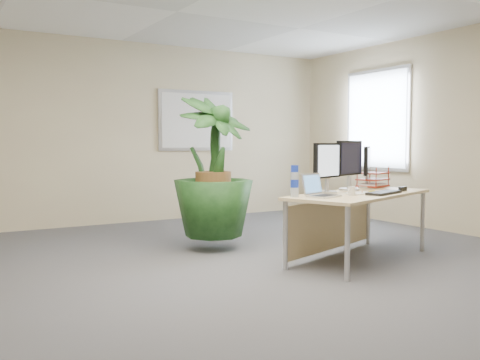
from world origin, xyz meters
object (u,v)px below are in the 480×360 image
monitor_right (350,162)px  laptop (319,191)px  desk (351,206)px  floor_plant (213,183)px  monitor_left (327,164)px

monitor_right → laptop: (-0.72, -0.37, -0.25)m
desk → floor_plant: size_ratio=1.29×
desk → monitor_left: size_ratio=3.82×
desk → laptop: 0.62m
desk → monitor_right: size_ratio=3.64×
monitor_right → laptop: bearing=-152.9°
monitor_right → laptop: size_ratio=1.41×
monitor_left → laptop: bearing=-141.3°
desk → floor_plant: 1.54m
floor_plant → laptop: (0.44, -1.31, -0.00)m
floor_plant → monitor_right: 1.52m
floor_plant → monitor_left: bearing=-55.3°
monitor_left → monitor_right: bearing=16.9°
floor_plant → desk: bearing=-48.8°
desk → monitor_left: monitor_left is taller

